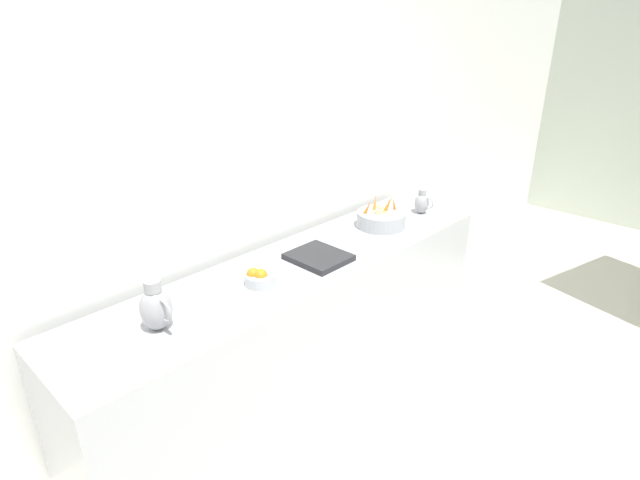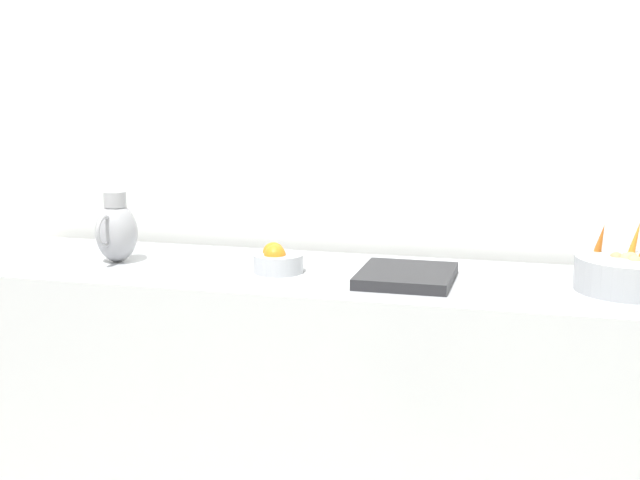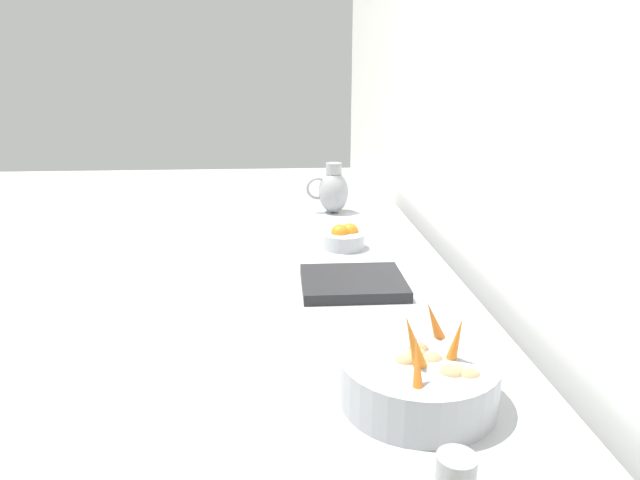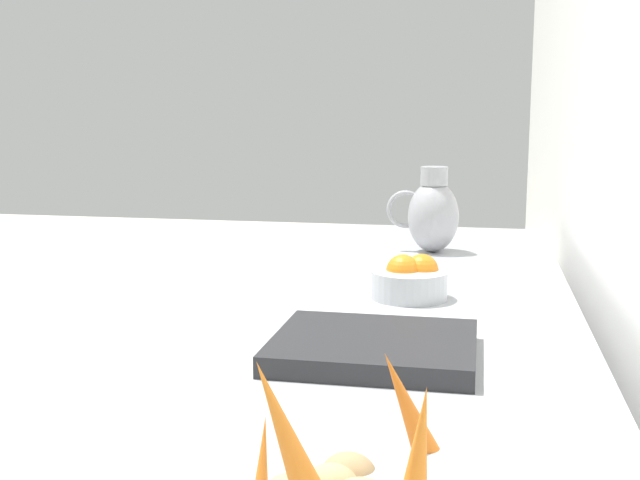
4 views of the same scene
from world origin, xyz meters
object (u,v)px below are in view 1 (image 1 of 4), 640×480
(vegetable_colander, at_px, (381,219))
(orange_bowl, at_px, (259,278))
(metal_pitcher_tall, at_px, (156,307))
(metal_pitcher_short, at_px, (422,203))

(vegetable_colander, height_order, orange_bowl, vegetable_colander)
(vegetable_colander, bearing_deg, orange_bowl, -88.12)
(orange_bowl, bearing_deg, metal_pitcher_tall, -90.95)
(vegetable_colander, distance_m, metal_pitcher_short, 0.43)
(orange_bowl, bearing_deg, vegetable_colander, 91.88)
(metal_pitcher_tall, bearing_deg, orange_bowl, 89.05)
(vegetable_colander, xyz_separation_m, orange_bowl, (0.04, -1.14, -0.02))
(vegetable_colander, relative_size, metal_pitcher_tall, 1.35)
(orange_bowl, relative_size, metal_pitcher_short, 0.92)
(vegetable_colander, xyz_separation_m, metal_pitcher_short, (0.06, 0.42, 0.03))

